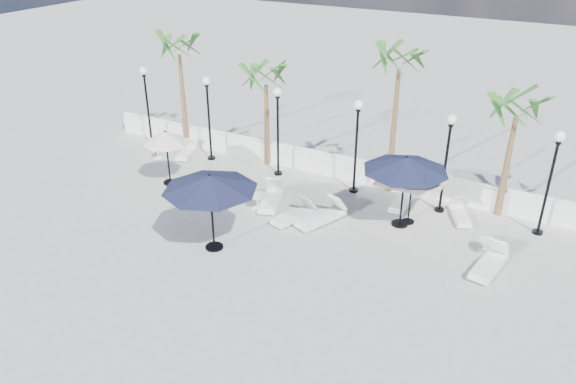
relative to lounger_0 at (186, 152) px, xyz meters
The scene contains 26 objects.
ground 10.32m from the lounger_0, 37.07° to the right, with size 100.00×100.00×0.00m, color #969792.
balustrade 8.33m from the lounger_0, ahead, with size 26.00×0.30×1.01m.
lamppost_0 3.24m from the lounger_0, behind, with size 0.36×0.36×3.84m.
lamppost_1 2.61m from the lounger_0, 12.99° to the left, with size 0.36×0.36×3.84m.
lamppost_2 5.26m from the lounger_0, ahead, with size 0.36×0.36×3.84m.
lamppost_3 8.55m from the lounger_0, ahead, with size 0.36×0.36×3.84m.
lamppost_4 11.95m from the lounger_0, ahead, with size 0.36×0.36×3.84m.
lamppost_5 15.40m from the lounger_0, ahead, with size 0.36×0.36×3.84m.
palm_0 4.53m from the lounger_0, 125.45° to the left, with size 2.60×2.60×5.50m.
palm_1 5.26m from the lounger_0, 16.20° to the left, with size 2.60×2.60×4.70m.
palm_2 10.69m from the lounger_0, ahead, with size 2.60×2.60×6.10m.
palm_3 14.27m from the lounger_0, ahead, with size 2.60×2.60×4.90m.
lounger_0 is the anchor object (origin of this frame).
lounger_1 6.27m from the lounger_0, 21.49° to the right, with size 1.26×2.13×0.76m.
lounger_2 7.76m from the lounger_0, 22.47° to the right, with size 1.11×1.93×0.69m.
lounger_3 10.34m from the lounger_0, ahead, with size 0.62×1.80×0.67m.
lounger_4 8.56m from the lounger_0, 18.02° to the right, with size 1.38×2.18×0.78m.
lounger_5 14.41m from the lounger_0, 11.63° to the right, with size 0.95×2.04×0.74m.
lounger_7 12.56m from the lounger_0, ahead, with size 1.16×1.71×0.61m.
side_table_0 1.25m from the lounger_0, 142.19° to the right, with size 0.48×0.48×0.47m.
side_table_1 6.24m from the lounger_0, 26.98° to the right, with size 0.59×0.59×0.58m.
side_table_2 13.93m from the lounger_0, ahead, with size 0.50×0.50×0.48m.
parasol_navy_left 8.48m from the lounger_0, 46.09° to the right, with size 3.14×3.14×2.77m.
parasol_navy_mid 11.04m from the lounger_0, ahead, with size 3.04×3.04×2.72m.
parasol_cream_sq_a 11.15m from the lounger_0, ahead, with size 4.48×4.48×2.20m.
parasol_cream_small 3.40m from the lounger_0, 65.83° to the right, with size 1.91×1.91×2.35m.
Camera 1 is at (7.24, -12.70, 10.28)m, focal length 35.00 mm.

